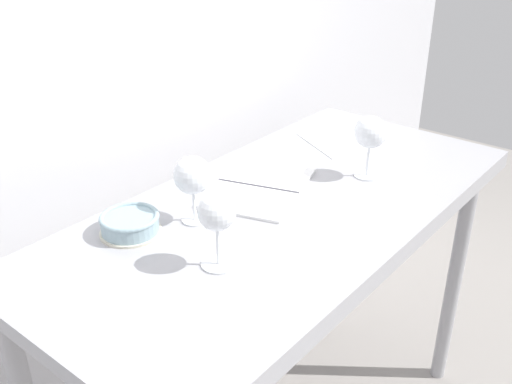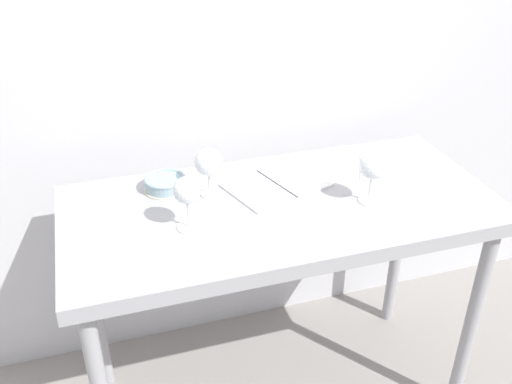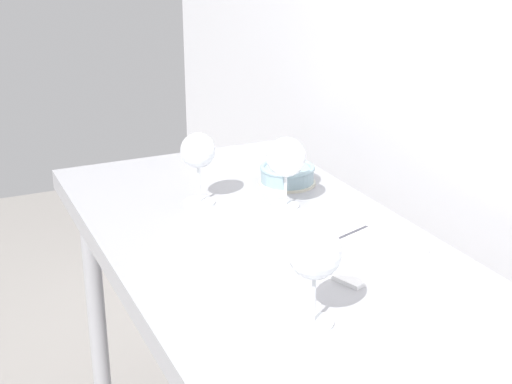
# 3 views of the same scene
# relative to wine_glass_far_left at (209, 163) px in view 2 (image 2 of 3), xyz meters

# --- Properties ---
(back_wall) EXTENTS (3.80, 0.04, 2.60)m
(back_wall) POSITION_rel_wine_glass_far_left_xyz_m (0.21, 0.38, 0.28)
(back_wall) COLOR silver
(back_wall) RESTS_ON ground_plane
(steel_counter) EXTENTS (1.40, 0.65, 0.90)m
(steel_counter) POSITION_rel_wine_glass_far_left_xyz_m (0.21, -0.12, -0.22)
(steel_counter) COLOR #9E9EA3
(steel_counter) RESTS_ON ground_plane
(wine_glass_far_left) EXTENTS (0.09, 0.09, 0.17)m
(wine_glass_far_left) POSITION_rel_wine_glass_far_left_xyz_m (0.00, 0.00, 0.00)
(wine_glass_far_left) COLOR white
(wine_glass_far_left) RESTS_ON steel_counter
(wine_glass_near_left) EXTENTS (0.08, 0.08, 0.17)m
(wine_glass_near_left) POSITION_rel_wine_glass_far_left_xyz_m (-0.10, -0.17, 0.01)
(wine_glass_near_left) COLOR white
(wine_glass_near_left) RESTS_ON steel_counter
(wine_glass_near_right) EXTENTS (0.09, 0.09, 0.17)m
(wine_glass_near_right) POSITION_rel_wine_glass_far_left_xyz_m (0.48, -0.19, 0.01)
(wine_glass_near_right) COLOR white
(wine_glass_near_right) RESTS_ON steel_counter
(open_notebook) EXTENTS (0.38, 0.32, 0.01)m
(open_notebook) POSITION_rel_wine_glass_far_left_xyz_m (0.23, -0.01, -0.11)
(open_notebook) COLOR white
(open_notebook) RESTS_ON steel_counter
(tasting_sheet_upper) EXTENTS (0.25, 0.27, 0.00)m
(tasting_sheet_upper) POSITION_rel_wine_glass_far_left_xyz_m (0.64, 0.00, -0.11)
(tasting_sheet_upper) COLOR white
(tasting_sheet_upper) RESTS_ON steel_counter
(tasting_bowl) EXTENTS (0.14, 0.14, 0.05)m
(tasting_bowl) POSITION_rel_wine_glass_far_left_xyz_m (-0.14, 0.07, -0.09)
(tasting_bowl) COLOR beige
(tasting_bowl) RESTS_ON steel_counter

